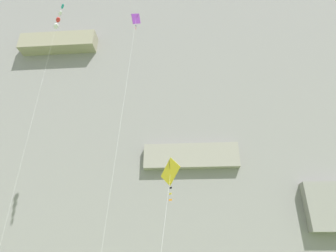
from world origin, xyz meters
The scene contains 4 objects.
cliff_face centered at (0.00, 65.92, 40.60)m, with size 180.00×29.34×81.28m.
kite_diamond_far_left centered at (-6.16, 26.69, 25.00)m, with size 0.83×4.86×27.05m.
kite_windsock_far_right centered at (-20.39, 34.57, 34.97)m, with size 3.73×6.22×35.57m.
kite_diamond_upper_left centered at (-2.25, 26.53, 7.87)m, with size 1.79×6.59×9.19m.
Camera 1 is at (-0.84, 4.09, 1.67)m, focal length 29.22 mm.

